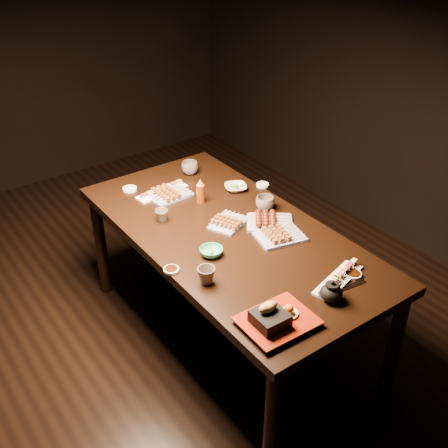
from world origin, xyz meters
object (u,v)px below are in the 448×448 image
Objects in this scene: yakitori_plate_right at (280,233)px; teacup_near_left at (206,275)px; yakitori_plate_center at (228,220)px; teacup_mid_right at (265,203)px; teacup_far_right at (190,168)px; sushi_platter_far at (162,190)px; sushi_platter_near at (338,278)px; condiment_bottle at (200,191)px; tempura_tray at (278,314)px; dining_table at (229,288)px; teacup_far_left at (162,215)px; teapot at (331,291)px; edamame_bowl_cream at (236,188)px; edamame_bowl_green at (211,252)px; yakitori_plate_left at (169,192)px.

yakitori_plate_right is 2.78× the size of teacup_near_left.
yakitori_plate_center is 1.98× the size of teacup_mid_right.
teacup_far_right is (0.54, 0.97, 0.00)m from teacup_near_left.
sushi_platter_far is at bearing 72.69° from teacup_near_left.
sushi_platter_near is 0.60m from teacup_near_left.
condiment_bottle is at bearing 130.64° from teacup_mid_right.
sushi_platter_near is at bearing 9.68° from tempura_tray.
teacup_mid_right is (0.26, 0.01, 0.01)m from yakitori_plate_center.
tempura_tray is (-0.42, -0.06, 0.04)m from sushi_platter_near.
dining_table is 0.57m from condiment_bottle.
teacup_mid_right is (0.63, 0.35, 0.00)m from teacup_near_left.
teacup_far_right is (0.43, 0.38, 0.01)m from teacup_far_left.
yakitori_plate_center is at bearing 130.70° from yakitori_plate_right.
sushi_platter_far is 0.26m from condiment_bottle.
sushi_platter_near is 3.15× the size of teacup_far_right.
dining_table is at bearing 143.65° from yakitori_plate_right.
sushi_platter_near is 0.43m from yakitori_plate_right.
yakitori_plate_right is (0.14, -0.26, 0.00)m from yakitori_plate_center.
sushi_platter_far is at bearing 83.06° from tempura_tray.
teapot is at bearing -75.29° from teacup_far_left.
yakitori_plate_right reaches higher than edamame_bowl_cream.
edamame_bowl_green reaches higher than dining_table.
teacup_far_right reaches higher than teacup_far_left.
tempura_tray is (-0.26, -0.69, 0.43)m from dining_table.
yakitori_plate_left reaches higher than dining_table.
teacup_near_left reaches higher than dining_table.
sushi_platter_far is 0.44m from edamame_bowl_cream.
tempura_tray reaches higher than teacup_far_right.
tempura_tray is at bearing -106.71° from condiment_bottle.
yakitori_plate_center is 0.29m from condiment_bottle.
condiment_bottle is (0.12, -0.22, 0.05)m from sushi_platter_far.
yakitori_plate_right is 0.78× the size of tempura_tray.
tempura_tray is at bearing -108.35° from teacup_far_right.
teacup_near_left is at bearing 66.75° from sushi_platter_far.
dining_table is at bearing 70.80° from tempura_tray.
yakitori_plate_right is at bearing 101.78° from sushi_platter_far.
tempura_tray is (-0.56, -1.04, 0.04)m from edamame_bowl_cream.
yakitori_plate_left is 1.81× the size of edamame_bowl_cream.
yakitori_plate_right is at bearing -86.20° from yakitori_plate_center.
teacup_far_left is at bearing 98.01° from teapot.
yakitori_plate_center is 0.67× the size of tempura_tray.
tempura_tray is 4.26× the size of teacup_far_left.
condiment_bottle is (-0.14, -0.33, 0.03)m from teacup_far_right.
teacup_far_right is at bearing 51.79° from yakitori_plate_center.
sushi_platter_near is at bearing -98.37° from edamame_bowl_cream.
teacup_mid_right is (0.29, 0.07, 0.42)m from dining_table.
yakitori_plate_right is at bearing -77.41° from condiment_bottle.
edamame_bowl_green is at bearing 104.68° from teapot.
teacup_far_left is (-0.41, 0.50, 0.00)m from yakitori_plate_right.
teacup_far_right is at bearing 72.99° from sushi_platter_near.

